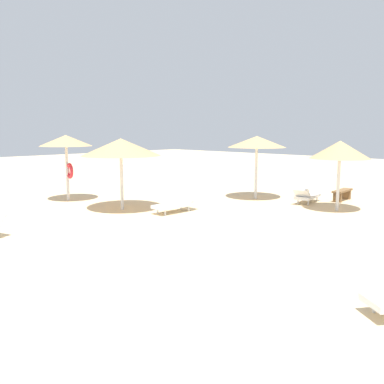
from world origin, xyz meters
The scene contains 8 objects.
ground_plane centered at (0.00, 0.00, 0.00)m, with size 80.00×80.00×0.00m, color beige.
parasol_0 centered at (-4.30, 3.46, 2.46)m, with size 3.08×3.08×2.80m.
parasol_2 centered at (-2.08, 9.32, 2.58)m, with size 2.61×2.61×2.85m.
parasol_4 centered at (-7.80, 3.08, 2.60)m, with size 2.28×2.28×2.90m.
parasol_7 centered at (1.88, 9.20, 2.36)m, with size 2.27×2.27×2.72m.
lounger_0 centered at (-2.42, 4.60, 0.31)m, with size 0.69×1.92×0.67m.
lounger_2 centered at (0.18, 9.90, 0.32)m, with size 0.98×1.97×0.73m.
bench_0 centered at (0.99, 11.56, 0.35)m, with size 0.51×1.53×0.49m.
Camera 1 is at (9.05, -6.28, 3.14)m, focal length 39.20 mm.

